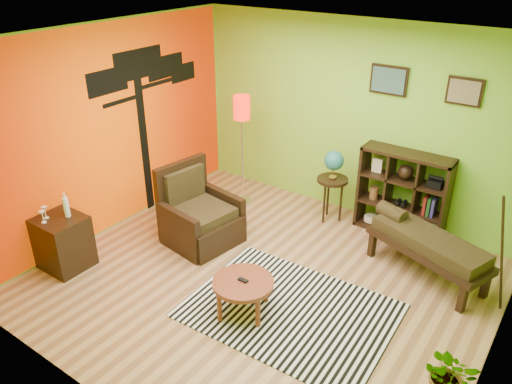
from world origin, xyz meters
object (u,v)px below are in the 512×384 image
Objects in this scene: side_cabinet at (63,242)px; floor_lamp at (242,118)px; armchair at (199,219)px; bench at (426,242)px; potted_plant at (448,380)px; globe_table at (333,169)px; cube_shelf at (403,194)px; coffee_table at (243,285)px.

floor_lamp is at bearing 73.64° from side_cabinet.
armchair is 2.91m from bench.
globe_table is at bearing 136.17° from potted_plant.
armchair is at bearing -160.45° from bench.
cube_shelf is at bearing 45.54° from side_cabinet.
side_cabinet is at bearing -146.96° from bench.
floor_lamp reaches higher than coffee_table.
coffee_table is 0.42× the size of bench.
armchair is 3.62m from potted_plant.
bench is (0.58, -0.77, -0.15)m from cube_shelf.
cube_shelf reaches higher than armchair.
side_cabinet is at bearing -166.06° from coffee_table.
cube_shelf is at bearing 127.32° from bench.
coffee_table is 2.79m from floor_lamp.
armchair is (-1.38, 0.85, -0.03)m from coffee_table.
bench is at bearing -4.98° from floor_lamp.
bench is (1.36, 1.83, 0.09)m from coffee_table.
cube_shelf is 0.75× the size of bench.
floor_lamp is (-0.17, 1.23, 1.05)m from armchair.
armchair is 0.88× the size of cube_shelf.
cube_shelf is 2.38× the size of potted_plant.
floor_lamp reaches higher than potted_plant.
side_cabinet is (-2.33, -0.58, -0.01)m from coffee_table.
coffee_table is at bearing -106.72° from cube_shelf.
coffee_table is at bearing 13.94° from side_cabinet.
potted_plant is (3.72, -1.96, -1.18)m from floor_lamp.
coffee_table is 2.72m from cube_shelf.
floor_lamp is 1.58× the size of globe_table.
globe_table is 1.01m from cube_shelf.
bench is at bearing -52.68° from cube_shelf.
cube_shelf is at bearing 119.28° from potted_plant.
cube_shelf is at bearing 12.39° from floor_lamp.
globe_table is 0.67× the size of bench.
coffee_table is at bearing -53.25° from floor_lamp.
armchair is 0.99× the size of globe_table.
floor_lamp is at bearing -167.61° from cube_shelf.
armchair is 1.72m from side_cabinet.
armchair is 2.00m from globe_table.
cube_shelf reaches higher than potted_plant.
side_cabinet is 0.62× the size of bench.
globe_table reaches higher than armchair.
armchair is 2.10× the size of potted_plant.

